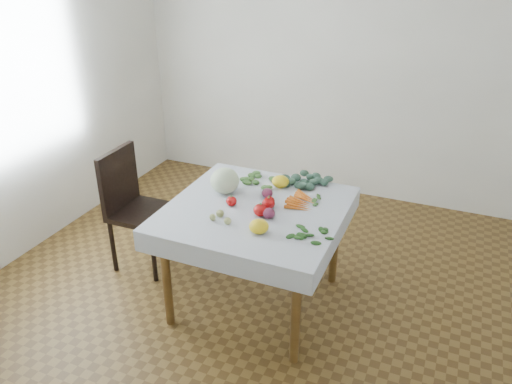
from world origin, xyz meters
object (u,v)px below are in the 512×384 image
cabbage (225,181)px  heirloom_back (280,182)px  chair (133,201)px  carrot_bunch (301,202)px  table (256,221)px

cabbage → heirloom_back: cabbage is taller
heirloom_back → cabbage: bearing=-144.5°
cabbage → heirloom_back: (0.32, 0.23, -0.05)m
chair → carrot_bunch: (1.32, 0.07, 0.23)m
chair → heirloom_back: size_ratio=7.75×
chair → heirloom_back: (1.10, 0.25, 0.26)m
heirloom_back → carrot_bunch: size_ratio=0.45×
cabbage → chair: bearing=-178.5°
table → carrot_bunch: carrot_bunch is taller
table → carrot_bunch: (0.25, 0.16, 0.12)m
chair → table: bearing=-5.3°
chair → heirloom_back: chair is taller
carrot_bunch → table: bearing=-147.1°
table → chair: 1.08m
cabbage → carrot_bunch: cabbage is taller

